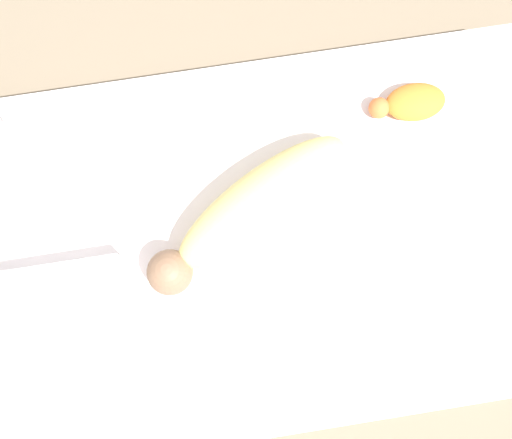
{
  "coord_description": "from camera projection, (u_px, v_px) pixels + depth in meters",
  "views": [
    {
      "loc": [
        0.02,
        0.25,
        1.62
      ],
      "look_at": [
        -0.02,
        -0.04,
        0.22
      ],
      "focal_mm": 42.0,
      "sensor_mm": 36.0,
      "label": 1
    }
  ],
  "objects": [
    {
      "name": "ground_plane",
      "position": [
        250.0,
        250.0,
        1.63
      ],
      "size": [
        12.0,
        12.0,
        0.0
      ],
      "primitive_type": "plane",
      "color": "#7A6B56"
    },
    {
      "name": "pillow",
      "position": [
        67.0,
        336.0,
        1.39
      ],
      "size": [
        0.29,
        0.34,
        0.07
      ],
      "color": "white",
      "rests_on": "bed_mattress"
    },
    {
      "name": "bed_mattress",
      "position": [
        250.0,
        245.0,
        1.55
      ],
      "size": [
        1.57,
        0.93,
        0.17
      ],
      "color": "white",
      "rests_on": "ground_plane"
    },
    {
      "name": "turtle_plush",
      "position": [
        410.0,
        103.0,
        1.51
      ],
      "size": [
        0.2,
        0.1,
        0.06
      ],
      "color": "orange",
      "rests_on": "bed_mattress"
    },
    {
      "name": "swaddled_baby",
      "position": [
        253.0,
        209.0,
        1.41
      ],
      "size": [
        0.54,
        0.37,
        0.15
      ],
      "rotation": [
        0.0,
        0.0,
        0.51
      ],
      "color": "#EFDB7F",
      "rests_on": "bed_mattress"
    }
  ]
}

